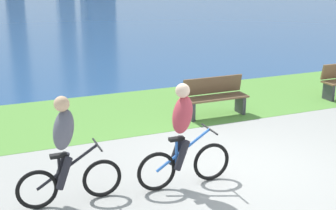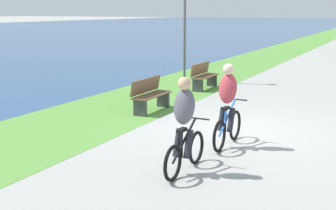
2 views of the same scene
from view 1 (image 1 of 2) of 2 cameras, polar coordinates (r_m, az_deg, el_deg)
ground_plane at (r=8.28m, az=9.15°, el=-7.49°), size 300.00×300.00×0.00m
grass_strip_bayside at (r=11.47m, az=-0.82°, el=-0.27°), size 120.00×3.35×0.01m
bay_water_surface at (r=46.66m, az=-18.04°, el=11.95°), size 300.00×69.03×0.00m
cyclist_lead at (r=7.22m, az=1.84°, el=-3.83°), size 1.59×0.52×1.68m
cyclist_trailing at (r=6.85m, az=-12.38°, el=-5.50°), size 1.55×0.52×1.64m
bench_far_along_path at (r=10.77m, az=5.75°, el=0.99°), size 1.50×0.47×0.90m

